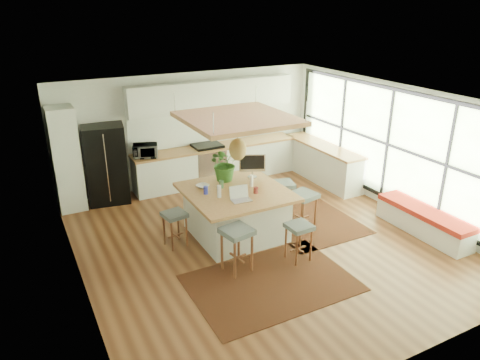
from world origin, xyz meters
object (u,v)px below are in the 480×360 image
stool_near_right (298,242)px  stool_right_front (302,213)px  fridge (106,163)px  stool_right_back (283,199)px  stool_left_side (175,228)px  island_plant (225,167)px  island (236,213)px  microwave (145,149)px  stool_near_left (237,252)px  laptop (241,195)px  monitor (252,165)px

stool_near_right → stool_right_front: (0.70, 0.89, 0.00)m
fridge → stool_right_back: 3.96m
stool_left_side → island_plant: 1.57m
island → stool_near_right: bearing=-67.6°
microwave → stool_near_left: bearing=-65.8°
fridge → stool_left_side: (0.64, -2.59, -0.57)m
stool_near_right → microwave: 4.35m
stool_near_left → laptop: (0.44, 0.67, 0.70)m
stool_right_front → stool_right_back: stool_right_front is taller
laptop → microwave: bearing=109.2°
island → island_plant: size_ratio=2.57×
monitor → stool_left_side: bearing=-146.8°
fridge → stool_left_side: size_ratio=2.64×
fridge → stool_left_side: bearing=-66.6°
stool_near_right → monitor: bearing=88.1°
stool_near_right → microwave: size_ratio=1.27×
microwave → stool_right_front: bearing=-36.4°
stool_near_left → island_plant: island_plant is taller
stool_near_left → stool_left_side: (-0.62, 1.28, 0.00)m
stool_left_side → laptop: bearing=-29.8°
fridge → stool_right_front: size_ratio=2.23×
stool_near_right → stool_right_front: stool_right_front is taller
fridge → stool_right_front: fridge is taller
fridge → stool_near_right: bearing=-50.2°
fridge → island: bearing=-46.8°
stool_near_left → stool_right_back: size_ratio=1.07×
stool_right_front → stool_left_side: size_ratio=1.18×
monitor → microwave: size_ratio=0.98×
stool_near_right → stool_left_side: size_ratio=1.03×
fridge → stool_right_back: fridge is taller
stool_left_side → monitor: (1.79, 0.31, 0.83)m
stool_right_front → island_plant: island_plant is taller
microwave → monitor: bearing=-36.8°
stool_right_front → island_plant: (-1.19, 1.00, 0.86)m
stool_near_right → stool_left_side: 2.27m
stool_right_front → laptop: (-1.38, -0.03, 0.70)m
fridge → island_plant: size_ratio=2.45×
stool_left_side → fridge: bearing=103.8°
fridge → stool_near_right: fridge is taller
stool_right_front → microwave: microwave is taller
laptop → monitor: bearing=56.2°
stool_near_left → stool_right_back: (1.84, 1.46, 0.00)m
stool_near_left → microwave: microwave is taller
monitor → microwave: bearing=147.7°
stool_left_side → monitor: bearing=9.9°
stool_near_left → stool_near_right: (1.11, -0.18, 0.00)m
fridge → stool_right_back: (3.10, -2.41, -0.57)m
fridge → stool_near_left: fridge is taller
island → stool_left_side: bearing=173.1°
stool_near_left → stool_right_front: (1.81, 0.70, 0.00)m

